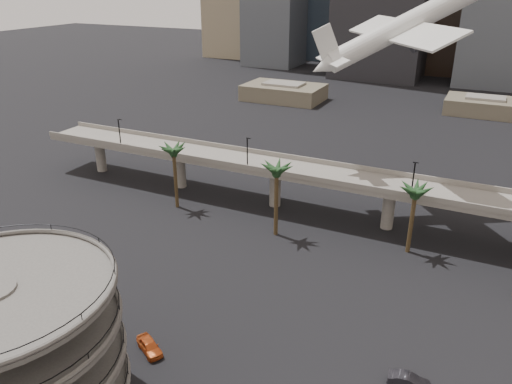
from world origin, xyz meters
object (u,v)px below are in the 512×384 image
at_px(overpass, 330,180).
at_px(airborne_jet, 405,26).
at_px(car_b, 409,381).
at_px(car_a, 149,346).
at_px(parking_ramp, 4,345).

distance_m(overpass, airborne_jet, 30.18).
xyz_separation_m(overpass, car_b, (21.51, -37.03, -6.58)).
distance_m(overpass, car_a, 46.02).
bearing_deg(overpass, parking_ramp, -102.43).
distance_m(parking_ramp, airborne_jet, 78.31).
xyz_separation_m(car_a, car_b, (29.26, 7.86, -0.03)).
bearing_deg(parking_ramp, airborne_jet, 73.60).
xyz_separation_m(overpass, airborne_jet, (8.07, 12.60, 26.21)).
height_order(overpass, airborne_jet, airborne_jet).
height_order(parking_ramp, overpass, parking_ramp).
bearing_deg(parking_ramp, overpass, 77.57).
height_order(overpass, car_b, overpass).
bearing_deg(car_a, airborne_jet, 14.47).
xyz_separation_m(parking_ramp, car_a, (5.25, 14.11, -9.04)).
relative_size(overpass, airborne_jet, 4.35).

